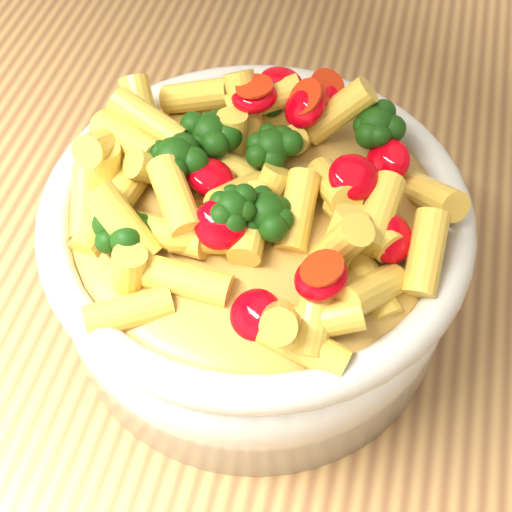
# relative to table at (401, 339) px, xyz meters

# --- Properties ---
(table) EXTENTS (1.20, 0.80, 0.90)m
(table) POSITION_rel_table_xyz_m (0.00, 0.00, 0.00)
(table) COLOR tan
(table) RESTS_ON ground
(serving_bowl) EXTENTS (0.24, 0.24, 0.11)m
(serving_bowl) POSITION_rel_table_xyz_m (-0.11, -0.06, 0.16)
(serving_bowl) COLOR silver
(serving_bowl) RESTS_ON table
(pasta_salad) EXTENTS (0.19, 0.19, 0.04)m
(pasta_salad) POSITION_rel_table_xyz_m (-0.11, -0.06, 0.22)
(pasta_salad) COLOR #F1C94C
(pasta_salad) RESTS_ON serving_bowl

